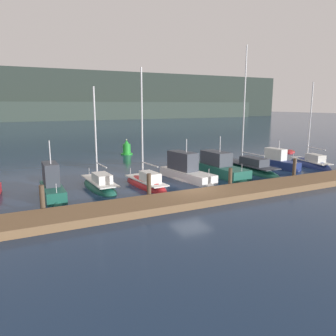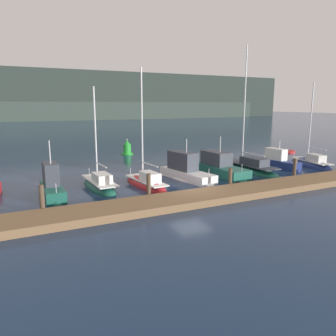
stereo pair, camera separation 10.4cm
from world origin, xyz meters
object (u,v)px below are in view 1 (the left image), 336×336
object	(u,v)px
rowboat_adrift	(290,152)
sailboat_berth_4	(100,186)
motorboat_berth_7	(219,170)
sailboat_berth_10	(310,165)
motorboat_berth_6	(186,174)
channel_buoy	(127,149)
motorboat_berth_9	(278,165)
sailboat_berth_8	(247,169)
sailboat_berth_5	(146,185)
motorboat_berth_3	(53,191)

from	to	relation	value
rowboat_adrift	sailboat_berth_4	bearing A→B (deg)	-165.06
motorboat_berth_7	sailboat_berth_10	distance (m)	10.68
motorboat_berth_6	channel_buoy	xyz separation A→B (m)	(0.14, 15.16, 0.26)
motorboat_berth_7	motorboat_berth_9	xyz separation A→B (m)	(7.13, 0.11, -0.09)
motorboat_berth_6	rowboat_adrift	distance (m)	21.29
motorboat_berth_9	rowboat_adrift	xyz separation A→B (m)	(9.32, 7.24, -0.30)
rowboat_adrift	channel_buoy	bearing A→B (deg)	158.77
motorboat_berth_7	motorboat_berth_9	world-z (taller)	motorboat_berth_7
sailboat_berth_8	channel_buoy	distance (m)	16.17
sailboat_berth_4	rowboat_adrift	size ratio (longest dim) A/B	2.43
motorboat_berth_9	channel_buoy	world-z (taller)	motorboat_berth_9
sailboat_berth_5	motorboat_berth_9	xyz separation A→B (m)	(14.61, 1.11, 0.16)
sailboat_berth_8	channel_buoy	world-z (taller)	sailboat_berth_8
motorboat_berth_6	sailboat_berth_4	bearing A→B (deg)	178.43
motorboat_berth_3	sailboat_berth_10	world-z (taller)	sailboat_berth_10
motorboat_berth_7	rowboat_adrift	xyz separation A→B (m)	(16.45, 7.35, -0.39)
sailboat_berth_4	sailboat_berth_5	distance (m)	3.48
motorboat_berth_6	motorboat_berth_7	bearing A→B (deg)	1.93
rowboat_adrift	sailboat_berth_5	bearing A→B (deg)	-160.78
sailboat_berth_4	rowboat_adrift	bearing A→B (deg)	14.94
motorboat_berth_3	motorboat_berth_7	world-z (taller)	motorboat_berth_3
sailboat_berth_5	motorboat_berth_7	distance (m)	7.56
motorboat_berth_3	rowboat_adrift	distance (m)	31.81
sailboat_berth_8	sailboat_berth_10	distance (m)	7.30
motorboat_berth_3	motorboat_berth_7	size ratio (longest dim) A/B	0.69
motorboat_berth_7	channel_buoy	xyz separation A→B (m)	(-3.35, 15.04, 0.33)
motorboat_berth_7	rowboat_adrift	world-z (taller)	motorboat_berth_7
channel_buoy	motorboat_berth_6	bearing A→B (deg)	-90.51
motorboat_berth_6	sailboat_berth_10	xyz separation A→B (m)	(14.14, -0.62, -0.33)
sailboat_berth_4	sailboat_berth_10	size ratio (longest dim) A/B	0.88
motorboat_berth_3	sailboat_berth_4	distance (m)	3.62
sailboat_berth_10	motorboat_berth_9	bearing A→B (deg)	166.54
motorboat_berth_9	sailboat_berth_10	size ratio (longest dim) A/B	0.53
sailboat_berth_4	motorboat_berth_6	world-z (taller)	sailboat_berth_4
sailboat_berth_5	motorboat_berth_9	world-z (taller)	sailboat_berth_5
sailboat_berth_5	channel_buoy	world-z (taller)	sailboat_berth_5
motorboat_berth_6	motorboat_berth_9	xyz separation A→B (m)	(10.61, 0.23, -0.15)
sailboat_berth_8	sailboat_berth_10	world-z (taller)	sailboat_berth_8
sailboat_berth_4	sailboat_berth_8	bearing A→B (deg)	1.18
motorboat_berth_7	sailboat_berth_4	bearing A→B (deg)	179.56
motorboat_berth_3	rowboat_adrift	world-z (taller)	motorboat_berth_3
sailboat_berth_5	sailboat_berth_8	distance (m)	11.00
motorboat_berth_3	motorboat_berth_6	xyz separation A→B (m)	(10.78, 0.77, 0.04)
sailboat_berth_10	motorboat_berth_3	bearing A→B (deg)	-179.64
sailboat_berth_4	motorboat_berth_9	distance (m)	17.92
motorboat_berth_9	rowboat_adrift	size ratio (longest dim) A/B	1.47
sailboat_berth_5	sailboat_berth_10	world-z (taller)	sailboat_berth_5
motorboat_berth_3	channel_buoy	xyz separation A→B (m)	(10.92, 15.93, 0.30)
motorboat_berth_6	sailboat_berth_8	world-z (taller)	sailboat_berth_8
motorboat_berth_3	motorboat_berth_7	xyz separation A→B (m)	(14.27, 0.89, -0.03)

